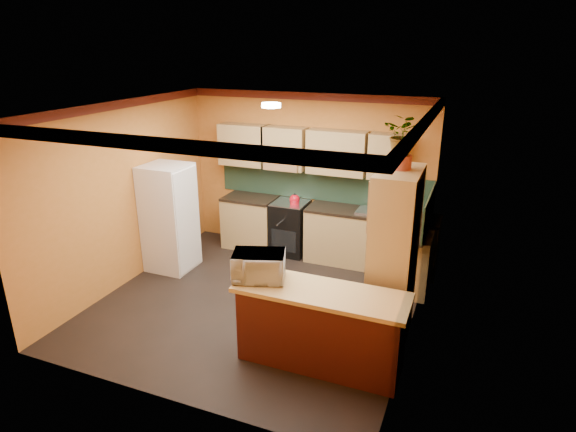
% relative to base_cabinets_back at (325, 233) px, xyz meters
% --- Properties ---
extents(room_shell, '(4.24, 4.24, 2.72)m').
position_rel_base_cabinets_back_xyz_m(room_shell, '(-0.40, -1.52, 1.65)').
color(room_shell, black).
rests_on(room_shell, ground).
extents(base_cabinets_back, '(3.65, 0.60, 0.88)m').
position_rel_base_cabinets_back_xyz_m(base_cabinets_back, '(0.00, 0.00, 0.00)').
color(base_cabinets_back, tan).
rests_on(base_cabinets_back, ground).
extents(countertop_back, '(3.65, 0.62, 0.04)m').
position_rel_base_cabinets_back_xyz_m(countertop_back, '(0.00, -0.00, 0.46)').
color(countertop_back, black).
rests_on(countertop_back, base_cabinets_back).
extents(stove, '(0.58, 0.58, 0.91)m').
position_rel_base_cabinets_back_xyz_m(stove, '(-0.62, -0.00, 0.02)').
color(stove, black).
rests_on(stove, ground).
extents(kettle, '(0.18, 0.18, 0.18)m').
position_rel_base_cabinets_back_xyz_m(kettle, '(-0.53, -0.05, 0.56)').
color(kettle, red).
rests_on(kettle, stove).
extents(sink, '(0.48, 0.40, 0.03)m').
position_rel_base_cabinets_back_xyz_m(sink, '(0.77, 0.00, 0.50)').
color(sink, silver).
rests_on(sink, countertop_back).
extents(base_cabinets_right, '(0.60, 0.80, 0.88)m').
position_rel_base_cabinets_back_xyz_m(base_cabinets_right, '(1.38, -0.67, 0.00)').
color(base_cabinets_right, tan).
rests_on(base_cabinets_right, ground).
extents(countertop_right, '(0.62, 0.80, 0.04)m').
position_rel_base_cabinets_back_xyz_m(countertop_right, '(1.38, -0.67, 0.46)').
color(countertop_right, black).
rests_on(countertop_right, base_cabinets_right).
extents(fridge, '(0.68, 0.66, 1.70)m').
position_rel_base_cabinets_back_xyz_m(fridge, '(-2.17, -1.26, 0.41)').
color(fridge, white).
rests_on(fridge, ground).
extents(pantry, '(0.48, 0.90, 2.10)m').
position_rel_base_cabinets_back_xyz_m(pantry, '(1.43, -1.83, 0.61)').
color(pantry, tan).
rests_on(pantry, ground).
extents(fern_pot, '(0.22, 0.22, 0.16)m').
position_rel_base_cabinets_back_xyz_m(fern_pot, '(1.43, -1.78, 1.74)').
color(fern_pot, '#963824').
rests_on(fern_pot, pantry).
extents(fern, '(0.51, 0.47, 0.46)m').
position_rel_base_cabinets_back_xyz_m(fern, '(1.43, -1.78, 2.05)').
color(fern, tan).
rests_on(fern, fern_pot).
extents(breakfast_bar, '(1.80, 0.55, 0.88)m').
position_rel_base_cabinets_back_xyz_m(breakfast_bar, '(0.83, -2.76, 0.00)').
color(breakfast_bar, '#471013').
rests_on(breakfast_bar, ground).
extents(bar_top, '(1.90, 0.65, 0.05)m').
position_rel_base_cabinets_back_xyz_m(bar_top, '(0.83, -2.76, 0.47)').
color(bar_top, '#DBB06B').
rests_on(bar_top, breakfast_bar).
extents(microwave, '(0.67, 0.56, 0.32)m').
position_rel_base_cabinets_back_xyz_m(microwave, '(0.09, -2.76, 0.65)').
color(microwave, white).
rests_on(microwave, bar_top).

